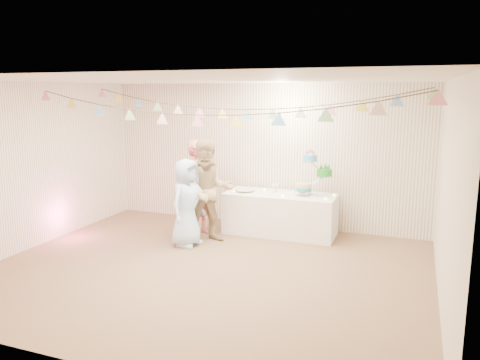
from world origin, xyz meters
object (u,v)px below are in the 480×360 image
(cake_stand, at_px, (313,173))
(table, at_px, (280,214))
(person_adult_a, at_px, (198,188))
(person_child, at_px, (187,203))
(person_adult_b, at_px, (209,191))

(cake_stand, bearing_deg, table, -174.81)
(person_adult_a, relative_size, person_child, 1.17)
(cake_stand, relative_size, person_child, 0.51)
(person_adult_b, bearing_deg, table, 5.95)
(cake_stand, height_order, person_adult_a, person_adult_a)
(table, bearing_deg, person_adult_b, -139.45)
(cake_stand, distance_m, person_adult_a, 1.98)
(table, relative_size, person_child, 1.35)
(cake_stand, bearing_deg, person_adult_b, -149.90)
(table, xyz_separation_m, person_adult_a, (-1.32, -0.51, 0.47))
(cake_stand, bearing_deg, person_child, -146.46)
(person_adult_b, bearing_deg, person_adult_a, 102.46)
(person_child, bearing_deg, cake_stand, -45.15)
(person_adult_a, distance_m, person_child, 0.64)
(table, height_order, person_adult_b, person_adult_b)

